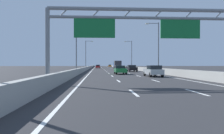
{
  "coord_description": "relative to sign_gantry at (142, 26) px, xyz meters",
  "views": [
    {
      "loc": [
        -3.81,
        0.14,
        1.59
      ],
      "look_at": [
        -0.48,
        51.4,
        1.0
      ],
      "focal_mm": 35.99,
      "sensor_mm": 36.0,
      "label": 1
    }
  ],
  "objects": [
    {
      "name": "lane_dash_left_3",
      "position": [
        -1.7,
        11.72,
        -4.8
      ],
      "size": [
        0.16,
        3.0,
        0.01
      ],
      "primitive_type": "cube",
      "color": "white",
      "rests_on": "ground_plane"
    },
    {
      "name": "lane_dash_right_16",
      "position": [
        1.9,
        128.72,
        -4.8
      ],
      "size": [
        0.16,
        3.0,
        0.01
      ],
      "primitive_type": "cube",
      "color": "white",
      "rests_on": "ground_plane"
    },
    {
      "name": "white_car",
      "position": [
        -3.38,
        85.72,
        -4.05
      ],
      "size": [
        1.76,
        4.26,
        1.46
      ],
      "color": "silver",
      "rests_on": "ground_plane"
    },
    {
      "name": "lane_dash_right_2",
      "position": [
        1.9,
        2.72,
        -4.8
      ],
      "size": [
        0.16,
        3.0,
        0.01
      ],
      "primitive_type": "cube",
      "color": "white",
      "rests_on": "ground_plane"
    },
    {
      "name": "lane_dash_right_9",
      "position": [
        1.9,
        65.72,
        -4.8
      ],
      "size": [
        0.16,
        3.0,
        0.01
      ],
      "primitive_type": "cube",
      "color": "white",
      "rests_on": "ground_plane"
    },
    {
      "name": "lane_dash_left_4",
      "position": [
        -1.7,
        20.72,
        -4.8
      ],
      "size": [
        0.16,
        3.0,
        0.01
      ],
      "primitive_type": "cube",
      "color": "white",
      "rests_on": "ground_plane"
    },
    {
      "name": "orange_car",
      "position": [
        3.64,
        114.99,
        -4.04
      ],
      "size": [
        1.79,
        4.17,
        1.5
      ],
      "color": "orange",
      "rests_on": "ground_plane"
    },
    {
      "name": "box_truck",
      "position": [
        3.62,
        63.73,
        -3.2
      ],
      "size": [
        2.38,
        7.73,
        2.91
      ],
      "color": "#194799",
      "rests_on": "ground_plane"
    },
    {
      "name": "lane_dash_left_17",
      "position": [
        -1.7,
        137.72,
        -4.8
      ],
      "size": [
        0.16,
        3.0,
        0.01
      ],
      "primitive_type": "cube",
      "color": "white",
      "rests_on": "ground_plane"
    },
    {
      "name": "green_car",
      "position": [
        0.02,
        18.1,
        -4.08
      ],
      "size": [
        1.74,
        4.59,
        1.41
      ],
      "color": "#1E7A38",
      "rests_on": "ground_plane"
    },
    {
      "name": "streetlamp_left_far",
      "position": [
        -7.37,
        56.3,
        0.59
      ],
      "size": [
        2.58,
        0.28,
        9.5
      ],
      "color": "slate",
      "rests_on": "ground_plane"
    },
    {
      "name": "streetlamp_left_mid",
      "position": [
        -7.37,
        23.08,
        0.59
      ],
      "size": [
        2.58,
        0.28,
        9.5
      ],
      "color": "slate",
      "rests_on": "ground_plane"
    },
    {
      "name": "lane_dash_right_15",
      "position": [
        1.9,
        119.72,
        -4.8
      ],
      "size": [
        0.16,
        3.0,
        0.01
      ],
      "primitive_type": "cube",
      "color": "white",
      "rests_on": "ground_plane"
    },
    {
      "name": "streetlamp_right_mid",
      "position": [
        7.56,
        23.08,
        0.59
      ],
      "size": [
        2.58,
        0.28,
        9.5
      ],
      "color": "slate",
      "rests_on": "ground_plane"
    },
    {
      "name": "lane_dash_right_14",
      "position": [
        1.9,
        110.72,
        -4.8
      ],
      "size": [
        0.16,
        3.0,
        0.01
      ],
      "primitive_type": "cube",
      "color": "white",
      "rests_on": "ground_plane"
    },
    {
      "name": "lane_dash_right_10",
      "position": [
        1.9,
        74.72,
        -4.8
      ],
      "size": [
        0.16,
        3.0,
        0.01
      ],
      "primitive_type": "cube",
      "color": "white",
      "rests_on": "ground_plane"
    },
    {
      "name": "barrier_right",
      "position": [
        7.0,
        91.22,
        -4.33
      ],
      "size": [
        0.45,
        220.0,
        0.95
      ],
      "color": "#9E9E99",
      "rests_on": "ground_plane"
    },
    {
      "name": "lane_dash_right_7",
      "position": [
        1.9,
        47.72,
        -4.8
      ],
      "size": [
        0.16,
        3.0,
        0.01
      ],
      "primitive_type": "cube",
      "color": "white",
      "rests_on": "ground_plane"
    },
    {
      "name": "black_car",
      "position": [
        3.88,
        30.43,
        -4.05
      ],
      "size": [
        1.79,
        4.59,
        1.46
      ],
      "color": "black",
      "rests_on": "ground_plane"
    },
    {
      "name": "lane_dash_right_4",
      "position": [
        1.9,
        20.72,
        -4.8
      ],
      "size": [
        0.16,
        3.0,
        0.01
      ],
      "primitive_type": "cube",
      "color": "white",
      "rests_on": "ground_plane"
    },
    {
      "name": "lane_dash_left_13",
      "position": [
        -1.7,
        101.72,
        -4.8
      ],
      "size": [
        0.16,
        3.0,
        0.01
      ],
      "primitive_type": "cube",
      "color": "white",
      "rests_on": "ground_plane"
    },
    {
      "name": "lane_dash_left_8",
      "position": [
        -1.7,
        56.72,
        -4.8
      ],
      "size": [
        0.16,
        3.0,
        0.01
      ],
      "primitive_type": "cube",
      "color": "white",
      "rests_on": "ground_plane"
    },
    {
      "name": "red_car",
      "position": [
        -3.55,
        73.1,
        -4.07
      ],
      "size": [
        1.83,
        4.28,
        1.4
      ],
      "color": "red",
      "rests_on": "ground_plane"
    },
    {
      "name": "silver_car",
      "position": [
        3.59,
        10.3,
        -4.06
      ],
      "size": [
        1.71,
        4.56,
        1.47
      ],
      "color": "#A8ADB2",
      "rests_on": "ground_plane"
    },
    {
      "name": "lane_dash_left_10",
      "position": [
        -1.7,
        74.72,
        -4.8
      ],
      "size": [
        0.16,
        3.0,
        0.01
      ],
      "primitive_type": "cube",
      "color": "white",
      "rests_on": "ground_plane"
    },
    {
      "name": "lane_dash_right_3",
      "position": [
        1.9,
        11.72,
        -4.8
      ],
      "size": [
        0.16,
        3.0,
        0.01
      ],
      "primitive_type": "cube",
      "color": "white",
      "rests_on": "ground_plane"
    },
    {
      "name": "lane_dash_left_9",
      "position": [
        -1.7,
        65.72,
        -4.8
      ],
      "size": [
        0.16,
        3.0,
        0.01
      ],
      "primitive_type": "cube",
      "color": "white",
      "rests_on": "ground_plane"
    },
    {
      "name": "lane_dash_left_7",
      "position": [
        -1.7,
        47.72,
        -4.8
      ],
      "size": [
        0.16,
        3.0,
        0.01
      ],
      "primitive_type": "cube",
      "color": "white",
      "rests_on": "ground_plane"
    },
    {
      "name": "sign_gantry",
      "position": [
        0.0,
        0.0,
        0.0
      ],
      "size": [
        16.12,
        0.36,
        6.36
      ],
      "color": "gray",
      "rests_on": "ground_plane"
    },
    {
      "name": "lane_dash_right_11",
      "position": [
        1.9,
        83.72,
        -4.8
      ],
      "size": [
        0.16,
        3.0,
        0.01
      ],
      "primitive_type": "cube",
      "color": "white",
      "rests_on": "ground_plane"
    },
    {
      "name": "lane_dash_left_2",
      "position": [
        -1.7,
        2.72,
        -4.8
      ],
      "size": [
        0.16,
        3.0,
        0.01
      ],
      "primitive_type": "cube",
      "color": "white",
      "rests_on": "ground_plane"
    },
    {
      "name": "streetlamp_right_far",
      "position": [
        7.56,
        56.3,
        0.59
      ],
      "size": [
        2.58,
        0.28,
        9.5
      ],
      "color": "slate",
      "rests_on": "ground_plane"
    },
    {
      "name": "lane_dash_left_12",
      "position": [
        -1.7,
        92.72,
        -4.8
      ],
      "size": [
        0.16,
        3.0,
        0.01
      ],
      "primitive_type": "cube",
      "color": "white",
      "rests_on": "ground_plane"
    },
    {
      "name": "lane_dash_left_1",
      "position": [
        -1.7,
        -6.28,
        -4.8
      ],
      "size": [
        0.16,
        3.0,
        0.01
      ],
      "primitive_type": "cube",
      "color": "white",
      "rests_on": "ground_plane"
    },
    {
      "name": "lane_dash_left_15",
      "position": [
        -1.7,
        119.72,
        -4.8
      ],
      "size": [
        0.16,
        3.0,
        0.01
      ],
      "primitive_type": "cube",
      "color": "white",
      "rests_on": "ground_plane"
    },
    {
      "name": "lane_dash_right_8",
      "position": [
        1.9,
        56.72,
        -4.8
      ],
      "size": [
        0.16,
        3.0,
        0.01
      ],
      "primitive_type": "cube",
      "color": "white",
      "rests_on": "ground_plane"
    },
    {
      "name": "lane_dash_right_13",
      "position": [
        1.9,
        101.72,
        -4.8
      ],
      "size": [
        0.16,
        3.0,
        0.01
      ],
      "primitive_type": "cube",
      "color": "white",
      "rests_on": "ground_plane"
    },
    {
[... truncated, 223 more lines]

